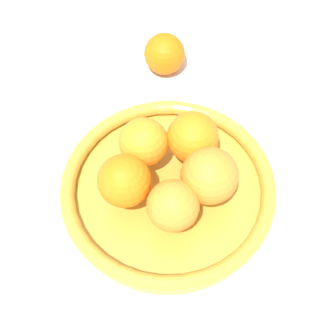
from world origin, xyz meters
name	(u,v)px	position (x,y,z in m)	size (l,w,h in m)	color
ground_plane	(168,196)	(0.00, 0.00, 0.00)	(4.00, 4.00, 0.00)	silver
fruit_bowl	(168,189)	(0.00, 0.00, 0.02)	(0.31, 0.31, 0.04)	gold
orange_pile	(171,167)	(0.00, 0.00, 0.08)	(0.18, 0.18, 0.08)	orange
stray_orange	(164,54)	(0.12, -0.23, 0.04)	(0.07, 0.07, 0.07)	orange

